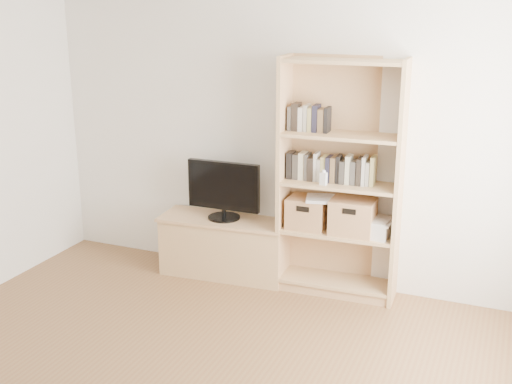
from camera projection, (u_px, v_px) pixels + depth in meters
The scene contains 11 objects.
back_wall at pixel (289, 134), 5.49m from camera, with size 4.50×0.02×2.60m, color white.
tv_stand at pixel (225, 247), 5.80m from camera, with size 1.12×0.42×0.51m, color tan.
bookshelf at pixel (340, 180), 5.23m from camera, with size 0.99×0.35×1.99m, color tan.
television at pixel (224, 190), 5.64m from camera, with size 0.67×0.05×0.52m, color black.
books_row_mid at pixel (341, 169), 5.23m from camera, with size 0.82×0.16×0.22m, color black.
books_row_upper at pixel (316, 118), 5.18m from camera, with size 0.41×0.15×0.22m, color black.
baby_monitor at pixel (323, 179), 5.16m from camera, with size 0.05×0.03×0.10m, color white.
basket_left at pixel (307, 213), 5.40m from camera, with size 0.32×0.26×0.26m, color #9B7346.
basket_right at pixel (353, 216), 5.27m from camera, with size 0.35×0.29×0.29m, color #9B7346.
laptop at pixel (327, 199), 5.29m from camera, with size 0.33×0.23×0.03m, color silver.
magazine_stack at pixel (379, 229), 5.22m from camera, with size 0.18×0.26×0.12m, color beige.
Camera 1 is at (1.82, -2.59, 2.41)m, focal length 45.00 mm.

